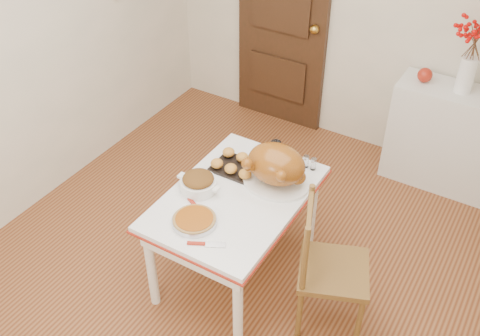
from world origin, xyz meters
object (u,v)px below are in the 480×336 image
Objects in this scene: kitchen_table at (236,235)px; chair_oak at (334,268)px; pumpkin_pie at (194,220)px; turkey_platter at (276,166)px; sideboard at (445,137)px.

chair_oak is at bearing -3.06° from kitchen_table.
turkey_platter is at bearing 67.83° from pumpkin_pie.
chair_oak is at bearing 21.21° from pumpkin_pie.
kitchen_table is at bearing 65.33° from chair_oak.
turkey_platter is 0.62m from pumpkin_pie.
pumpkin_pie is (-0.78, -0.30, 0.25)m from chair_oak.
turkey_platter is at bearing -115.98° from sideboard.
turkey_platter is at bearing 42.47° from chair_oak.
sideboard is at bearing 62.85° from kitchen_table.
kitchen_table is 0.51m from pumpkin_pie.
chair_oak reaches higher than pumpkin_pie.
kitchen_table is 4.38× the size of pumpkin_pie.
turkey_platter reaches higher than pumpkin_pie.
sideboard is at bearing -27.58° from chair_oak.
pumpkin_pie is (-0.08, -0.34, 0.37)m from kitchen_table.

